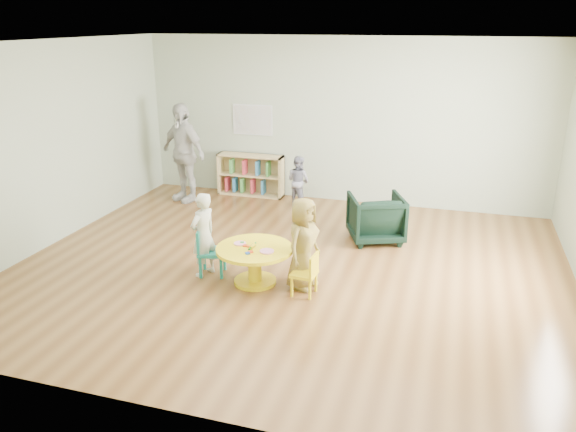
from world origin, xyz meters
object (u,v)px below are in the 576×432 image
object	(u,v)px
bookshelf	(251,175)
child_right	(303,243)
armchair	(376,218)
toddler	(298,181)
kid_chair_right	(307,273)
adult_caretaker	(183,153)
kid_chair_left	(208,250)
child_left	(203,235)
activity_table	(255,258)

from	to	relation	value
bookshelf	child_right	bearing A→B (deg)	-60.21
armchair	toddler	bearing A→B (deg)	-61.07
kid_chair_right	adult_caretaker	xyz separation A→B (m)	(-3.01, 2.87, 0.58)
kid_chair_left	child_right	world-z (taller)	child_right
child_left	adult_caretaker	world-z (taller)	adult_caretaker
armchair	toddler	distance (m)	1.94
kid_chair_left	kid_chair_right	distance (m)	1.34
kid_chair_right	armchair	distance (m)	2.00
activity_table	adult_caretaker	size ratio (longest dim) A/B	0.54
kid_chair_left	armchair	world-z (taller)	armchair
activity_table	child_left	world-z (taller)	child_left
child_right	toddler	xyz separation A→B (m)	(-0.90, 2.97, -0.12)
kid_chair_left	child_left	world-z (taller)	child_left
child_left	toddler	size ratio (longest dim) A/B	1.22
kid_chair_right	child_left	xyz separation A→B (m)	(-1.38, 0.15, 0.26)
child_left	adult_caretaker	size ratio (longest dim) A/B	0.63
kid_chair_right	armchair	xyz separation A→B (m)	(0.50, 1.94, 0.07)
kid_chair_left	toddler	size ratio (longest dim) A/B	0.69
child_right	adult_caretaker	world-z (taller)	adult_caretaker
activity_table	toddler	bearing A→B (deg)	96.00
kid_chair_left	kid_chair_right	bearing A→B (deg)	68.49
toddler	kid_chair_right	bearing A→B (deg)	130.58
bookshelf	child_right	distance (m)	3.86
adult_caretaker	child_left	bearing A→B (deg)	-35.97
kid_chair_right	child_right	world-z (taller)	child_right
toddler	kid_chair_left	bearing A→B (deg)	106.68
armchair	child_right	bearing A→B (deg)	48.58
bookshelf	armchair	bearing A→B (deg)	-32.21
bookshelf	armchair	distance (m)	2.98
child_left	child_right	size ratio (longest dim) A/B	0.96
activity_table	child_left	bearing A→B (deg)	176.95
child_right	kid_chair_left	bearing A→B (deg)	105.25
activity_table	kid_chair_right	size ratio (longest dim) A/B	1.80
kid_chair_left	child_left	bearing A→B (deg)	-72.80
adult_caretaker	kid_chair_left	bearing A→B (deg)	-34.98
toddler	child_left	bearing A→B (deg)	105.86
activity_table	adult_caretaker	distance (m)	3.65
kid_chair_right	adult_caretaker	world-z (taller)	adult_caretaker
armchair	adult_caretaker	size ratio (longest dim) A/B	0.44
child_left	kid_chair_left	bearing A→B (deg)	140.12
kid_chair_right	child_right	xyz separation A→B (m)	(-0.11, 0.18, 0.28)
child_left	adult_caretaker	distance (m)	3.19
kid_chair_right	child_left	world-z (taller)	child_left
activity_table	child_right	world-z (taller)	child_right
toddler	child_right	bearing A→B (deg)	129.76
armchair	child_left	size ratio (longest dim) A/B	0.70
child_left	toddler	xyz separation A→B (m)	(0.37, 3.00, -0.10)
bookshelf	activity_table	bearing A→B (deg)	-68.70
kid_chair_left	kid_chair_right	size ratio (longest dim) A/B	1.18
child_right	child_left	bearing A→B (deg)	106.51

